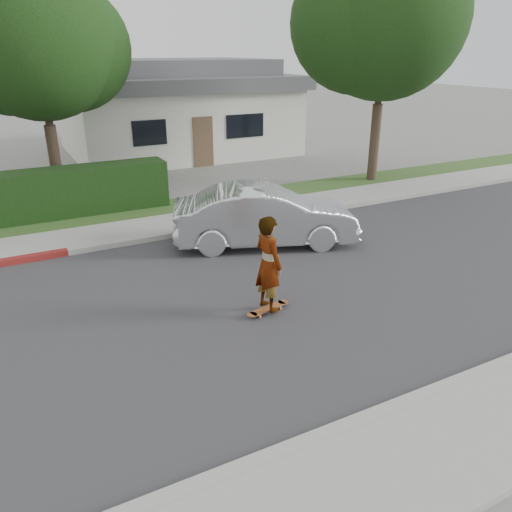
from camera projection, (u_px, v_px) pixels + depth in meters
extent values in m
plane|color=slate|center=(43.00, 346.00, 8.57)|extent=(120.00, 120.00, 0.00)
cube|color=#2D2D30|center=(43.00, 345.00, 8.57)|extent=(60.00, 8.00, 0.01)
cube|color=#9E9E99|center=(24.00, 259.00, 11.90)|extent=(60.00, 0.20, 0.15)
cube|color=gray|center=(21.00, 248.00, 12.65)|extent=(60.00, 1.60, 0.12)
cube|color=#2D4C1E|center=(17.00, 229.00, 13.96)|extent=(60.00, 1.60, 0.10)
cylinder|color=#33261C|center=(56.00, 165.00, 16.10)|extent=(0.36, 0.36, 2.52)
cylinder|color=#33261C|center=(46.00, 104.00, 15.38)|extent=(0.24, 0.24, 2.10)
sphere|color=black|center=(36.00, 37.00, 14.65)|extent=(4.80, 4.80, 4.80)
sphere|color=black|center=(7.00, 45.00, 14.72)|extent=(4.08, 4.08, 4.08)
sphere|color=black|center=(68.00, 48.00, 15.40)|extent=(3.84, 3.84, 3.84)
cylinder|color=#33261C|center=(374.00, 144.00, 18.67)|extent=(0.36, 0.36, 2.88)
cylinder|color=#33261C|center=(380.00, 83.00, 17.84)|extent=(0.24, 0.24, 2.40)
sphere|color=black|center=(386.00, 16.00, 17.01)|extent=(5.60, 5.60, 5.60)
sphere|color=black|center=(359.00, 23.00, 17.08)|extent=(4.76, 4.76, 4.76)
sphere|color=black|center=(399.00, 27.00, 17.76)|extent=(4.48, 4.48, 4.48)
cube|color=beige|center=(176.00, 120.00, 24.52)|extent=(10.00, 8.00, 3.00)
cube|color=#4C4C51|center=(174.00, 81.00, 23.83)|extent=(10.60, 8.60, 0.60)
cube|color=#4C4C51|center=(173.00, 68.00, 23.60)|extent=(8.40, 6.40, 0.80)
cube|color=black|center=(150.00, 133.00, 20.12)|extent=(1.40, 0.06, 1.00)
cube|color=black|center=(245.00, 126.00, 21.95)|extent=(1.80, 0.06, 1.00)
cube|color=brown|center=(203.00, 142.00, 21.31)|extent=(0.90, 0.06, 2.10)
cylinder|color=#DB683C|center=(260.00, 317.00, 9.43)|extent=(0.06, 0.04, 0.05)
cylinder|color=#DB683C|center=(255.00, 314.00, 9.54)|extent=(0.06, 0.04, 0.05)
cylinder|color=#DB683C|center=(281.00, 308.00, 9.74)|extent=(0.06, 0.04, 0.05)
cylinder|color=#DB683C|center=(275.00, 305.00, 9.85)|extent=(0.06, 0.04, 0.05)
cube|color=silver|center=(257.00, 313.00, 9.47)|extent=(0.08, 0.16, 0.02)
cube|color=silver|center=(278.00, 305.00, 9.78)|extent=(0.08, 0.16, 0.02)
cube|color=brown|center=(268.00, 308.00, 9.62)|extent=(0.81, 0.36, 0.02)
cylinder|color=brown|center=(252.00, 315.00, 9.38)|extent=(0.23, 0.23, 0.02)
cylinder|color=brown|center=(283.00, 302.00, 9.85)|extent=(0.23, 0.23, 0.02)
imported|color=white|center=(268.00, 264.00, 9.26)|extent=(0.53, 0.73, 1.86)
imported|color=silver|center=(265.00, 216.00, 12.78)|extent=(4.93, 3.16, 1.53)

